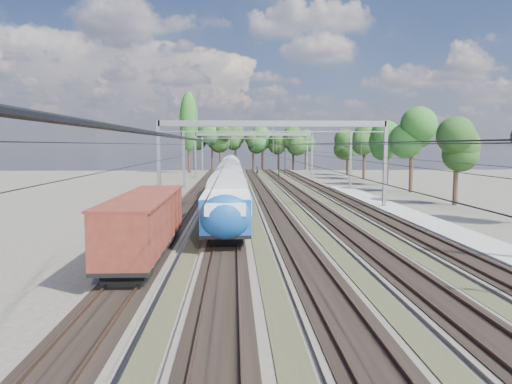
{
  "coord_description": "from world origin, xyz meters",
  "views": [
    {
      "loc": [
        -3.98,
        -20.41,
        6.52
      ],
      "look_at": [
        -2.22,
        19.22,
        2.8
      ],
      "focal_mm": 35.0,
      "sensor_mm": 36.0,
      "label": 1
    }
  ],
  "objects_px": {
    "freight_boxcar": "(145,222)",
    "signal_near": "(279,159)",
    "worker": "(257,171)",
    "signal_far": "(285,158)",
    "emu_train": "(230,176)"
  },
  "relations": [
    {
      "from": "signal_near",
      "to": "signal_far",
      "type": "distance_m",
      "value": 20.72
    },
    {
      "from": "freight_boxcar",
      "to": "worker",
      "type": "xyz_separation_m",
      "value": [
        10.2,
        81.96,
        -1.25
      ]
    },
    {
      "from": "worker",
      "to": "signal_near",
      "type": "distance_m",
      "value": 19.25
    },
    {
      "from": "emu_train",
      "to": "signal_far",
      "type": "xyz_separation_m",
      "value": [
        12.02,
        49.72,
        0.95
      ]
    },
    {
      "from": "signal_far",
      "to": "emu_train",
      "type": "bearing_deg",
      "value": -111.76
    },
    {
      "from": "emu_train",
      "to": "signal_far",
      "type": "bearing_deg",
      "value": 76.41
    },
    {
      "from": "emu_train",
      "to": "signal_near",
      "type": "xyz_separation_m",
      "value": [
        8.78,
        29.26,
        1.28
      ]
    },
    {
      "from": "signal_near",
      "to": "signal_far",
      "type": "height_order",
      "value": "signal_near"
    },
    {
      "from": "freight_boxcar",
      "to": "signal_near",
      "type": "xyz_separation_m",
      "value": [
        13.28,
        63.21,
        1.86
      ]
    },
    {
      "from": "freight_boxcar",
      "to": "signal_near",
      "type": "distance_m",
      "value": 64.62
    },
    {
      "from": "signal_near",
      "to": "worker",
      "type": "bearing_deg",
      "value": 119.4
    },
    {
      "from": "worker",
      "to": "signal_far",
      "type": "height_order",
      "value": "signal_far"
    },
    {
      "from": "freight_boxcar",
      "to": "signal_near",
      "type": "bearing_deg",
      "value": 78.13
    },
    {
      "from": "worker",
      "to": "signal_far",
      "type": "relative_size",
      "value": 0.32
    },
    {
      "from": "freight_boxcar",
      "to": "signal_far",
      "type": "xyz_separation_m",
      "value": [
        16.52,
        83.68,
        1.53
      ]
    }
  ]
}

